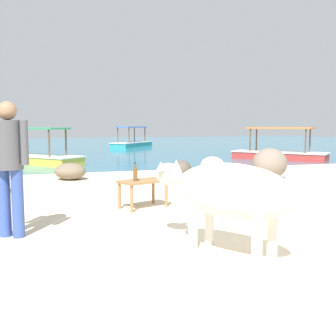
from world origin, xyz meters
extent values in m
cube|color=beige|center=(0.00, 0.00, 0.02)|extent=(18.00, 14.00, 0.04)
cube|color=teal|center=(0.00, 22.00, 0.00)|extent=(60.00, 36.00, 0.03)
cylinder|color=silver|center=(-1.02, -0.40, 0.30)|extent=(0.10, 0.10, 0.52)
cylinder|color=silver|center=(-0.77, -0.26, 0.30)|extent=(0.10, 0.10, 0.52)
cylinder|color=silver|center=(-0.64, -1.09, 0.30)|extent=(0.10, 0.10, 0.52)
cylinder|color=silver|center=(-0.39, -0.94, 0.30)|extent=(0.10, 0.10, 0.52)
ellipsoid|color=silver|center=(-0.71, -0.67, 0.72)|extent=(1.15, 1.50, 0.57)
ellipsoid|color=silver|center=(-1.13, 0.09, 0.81)|extent=(0.38, 0.44, 0.26)
cone|color=silver|center=(-1.25, 0.03, 0.92)|extent=(0.13, 0.13, 0.09)
cone|color=silver|center=(-1.02, 0.16, 0.92)|extent=(0.13, 0.13, 0.09)
ellipsoid|color=silver|center=(-0.83, -0.46, 0.96)|extent=(0.33, 0.34, 0.19)
cube|color=olive|center=(-1.00, 1.87, 0.48)|extent=(0.87, 0.68, 0.04)
cylinder|color=olive|center=(-0.75, 2.16, 0.25)|extent=(0.05, 0.05, 0.42)
cylinder|color=olive|center=(-0.62, 1.83, 0.25)|extent=(0.05, 0.05, 0.42)
cylinder|color=olive|center=(-1.38, 1.92, 0.25)|extent=(0.05, 0.05, 0.42)
cylinder|color=olive|center=(-1.25, 1.58, 0.25)|extent=(0.05, 0.05, 0.42)
cylinder|color=brown|center=(-1.14, 1.81, 0.61)|extent=(0.07, 0.07, 0.22)
cylinder|color=brown|center=(-1.14, 1.81, 0.75)|extent=(0.03, 0.03, 0.06)
cylinder|color=black|center=(-1.14, 1.81, 0.79)|extent=(0.03, 0.03, 0.02)
cylinder|color=olive|center=(0.34, 1.92, 0.11)|extent=(0.04, 0.04, 0.14)
cylinder|color=olive|center=(0.74, 1.59, 0.11)|extent=(0.04, 0.04, 0.14)
cylinder|color=olive|center=(0.08, 1.60, 0.21)|extent=(0.04, 0.04, 0.34)
cylinder|color=olive|center=(0.48, 1.27, 0.21)|extent=(0.04, 0.04, 0.34)
cube|color=orange|center=(0.41, 1.60, 0.28)|extent=(0.68, 0.66, 0.21)
cube|color=orange|center=(0.21, 1.36, 0.61)|extent=(0.70, 0.69, 0.23)
cylinder|color=#334C99|center=(-2.99, 0.78, 0.45)|extent=(0.14, 0.14, 0.82)
cylinder|color=#334C99|center=(-2.83, 0.69, 0.45)|extent=(0.14, 0.14, 0.82)
cylinder|color=#4C4C51|center=(-2.91, 0.74, 1.15)|extent=(0.32, 0.32, 0.58)
cylinder|color=#4C4C51|center=(-2.73, 0.63, 1.18)|extent=(0.09, 0.09, 0.52)
sphere|color=#997051|center=(-2.91, 0.74, 1.55)|extent=(0.22, 0.22, 0.22)
ellipsoid|color=brown|center=(0.83, 5.04, 0.27)|extent=(0.64, 0.73, 0.46)
ellipsoid|color=gray|center=(2.83, 4.21, 0.43)|extent=(1.32, 1.28, 0.78)
ellipsoid|color=#756651|center=(-1.91, 5.64, 0.25)|extent=(1.03, 1.00, 0.42)
cube|color=#C63833|center=(6.46, 9.24, 0.16)|extent=(3.19, 3.44, 0.28)
cube|color=white|center=(6.46, 9.24, 0.32)|extent=(3.28, 3.53, 0.04)
cylinder|color=brown|center=(5.46, 9.80, 0.77)|extent=(0.06, 0.06, 0.95)
cylinder|color=brown|center=(6.04, 10.31, 0.77)|extent=(0.06, 0.06, 0.95)
cylinder|color=brown|center=(6.88, 8.18, 0.77)|extent=(0.06, 0.06, 0.95)
cylinder|color=brown|center=(7.46, 8.68, 0.77)|extent=(0.06, 0.06, 0.95)
cube|color=orange|center=(6.46, 9.24, 1.28)|extent=(2.36, 2.51, 0.06)
cube|color=gold|center=(-2.78, 10.34, 0.16)|extent=(3.23, 3.41, 0.28)
cube|color=white|center=(-2.78, 10.34, 0.32)|extent=(3.32, 3.50, 0.04)
cylinder|color=brown|center=(-1.76, 9.80, 0.77)|extent=(0.06, 0.06, 0.95)
cylinder|color=brown|center=(-2.34, 9.28, 0.77)|extent=(0.06, 0.06, 0.95)
cylinder|color=brown|center=(-3.22, 11.40, 0.77)|extent=(0.06, 0.06, 0.95)
cylinder|color=brown|center=(-3.79, 10.88, 0.77)|extent=(0.06, 0.06, 0.95)
cube|color=#339356|center=(-2.78, 10.34, 1.28)|extent=(2.38, 2.50, 0.06)
cube|color=teal|center=(2.81, 19.88, 0.16)|extent=(3.18, 3.45, 0.28)
cube|color=white|center=(2.81, 19.88, 0.32)|extent=(3.26, 3.54, 0.04)
cylinder|color=brown|center=(3.22, 20.96, 0.77)|extent=(0.06, 0.06, 0.95)
cylinder|color=brown|center=(3.80, 20.45, 0.77)|extent=(0.06, 0.06, 0.95)
cylinder|color=brown|center=(1.81, 19.31, 0.77)|extent=(0.06, 0.06, 0.95)
cylinder|color=brown|center=(2.40, 18.81, 0.77)|extent=(0.06, 0.06, 0.95)
cube|color=#3D66C6|center=(2.81, 19.88, 1.28)|extent=(2.35, 2.52, 0.06)
camera|label=1|loc=(-2.52, -4.22, 1.38)|focal=41.75mm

